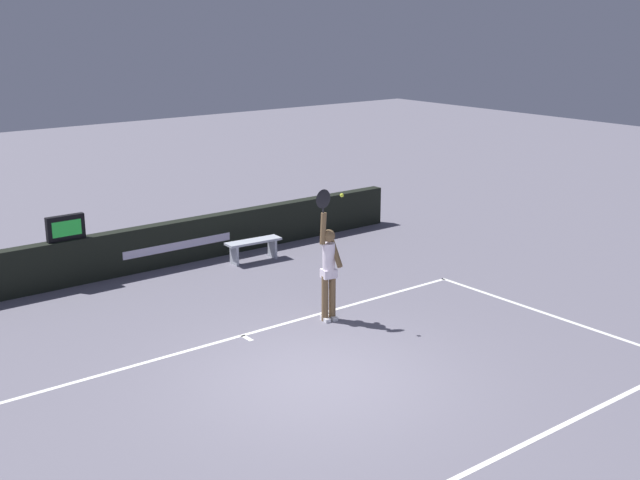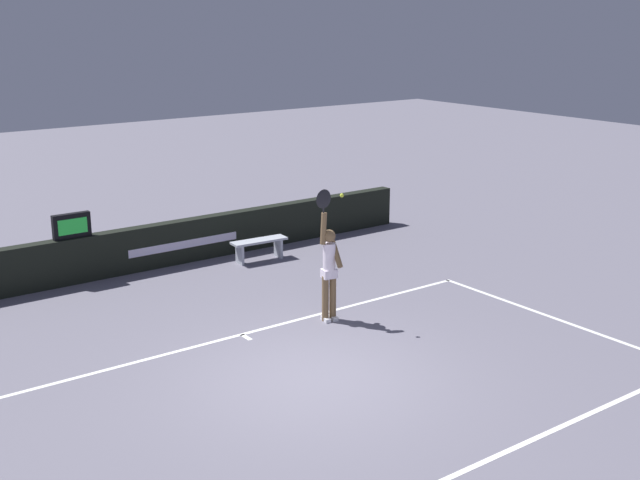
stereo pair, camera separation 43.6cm
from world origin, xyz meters
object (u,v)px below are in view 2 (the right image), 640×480
Objects in this scene: tennis_player at (329,267)px; courtside_bench_near at (259,245)px; tennis_ball at (342,195)px; speed_display at (72,226)px.

courtside_bench_near is at bearing 76.16° from tennis_player.
courtside_bench_near is (0.94, 4.21, -2.01)m from tennis_ball.
courtside_bench_near is at bearing 77.40° from tennis_ball.
tennis_player is 35.53× the size of tennis_ball.
speed_display is 11.20× the size of tennis_ball.
tennis_player reaches higher than tennis_ball.
speed_display is 0.59× the size of courtside_bench_near.
courtside_bench_near is at bearing -13.33° from speed_display.
tennis_player is 1.40m from tennis_ball.
tennis_player is at bearing 92.12° from tennis_ball.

